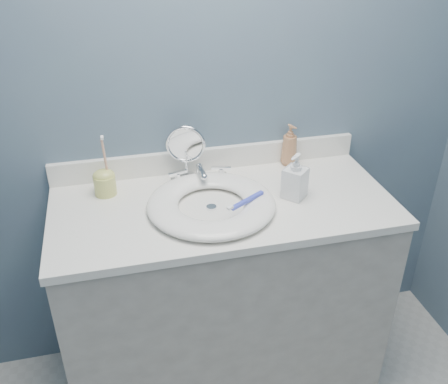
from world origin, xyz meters
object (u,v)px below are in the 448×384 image
object	(u,v)px
soap_bottle_clear	(295,176)
toothbrush_holder	(105,181)
makeup_mirror	(186,150)
soap_bottle_amber	(290,145)

from	to	relation	value
soap_bottle_clear	toothbrush_holder	size ratio (longest dim) A/B	0.73
makeup_mirror	toothbrush_holder	bearing A→B (deg)	-157.69
soap_bottle_amber	soap_bottle_clear	xyz separation A→B (m)	(-0.07, -0.25, -0.00)
makeup_mirror	soap_bottle_amber	size ratio (longest dim) A/B	1.30
soap_bottle_amber	soap_bottle_clear	bearing A→B (deg)	-125.87
makeup_mirror	soap_bottle_clear	bearing A→B (deg)	-18.49
soap_bottle_amber	toothbrush_holder	size ratio (longest dim) A/B	0.74
soap_bottle_amber	toothbrush_holder	bearing A→B (deg)	165.36
toothbrush_holder	makeup_mirror	bearing A→B (deg)	8.35
makeup_mirror	soap_bottle_clear	distance (m)	0.42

